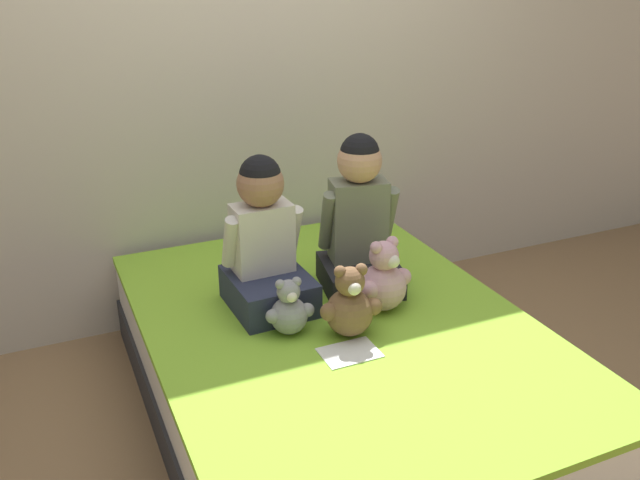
% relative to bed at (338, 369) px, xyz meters
% --- Properties ---
extents(ground_plane, '(14.00, 14.00, 0.00)m').
position_rel_bed_xyz_m(ground_plane, '(0.00, 0.00, -0.21)').
color(ground_plane, '#93704C').
extents(wall_behind_bed, '(8.00, 0.06, 2.50)m').
position_rel_bed_xyz_m(wall_behind_bed, '(0.00, 1.07, 1.04)').
color(wall_behind_bed, beige).
rests_on(wall_behind_bed, ground_plane).
extents(bed, '(1.46, 2.00, 0.43)m').
position_rel_bed_xyz_m(bed, '(0.00, 0.00, 0.00)').
color(bed, '#2D2D33').
rests_on(bed, ground_plane).
extents(child_on_left, '(0.33, 0.37, 0.63)m').
position_rel_bed_xyz_m(child_on_left, '(-0.21, 0.26, 0.48)').
color(child_on_left, '#282D47').
rests_on(child_on_left, bed).
extents(child_on_right, '(0.37, 0.37, 0.67)m').
position_rel_bed_xyz_m(child_on_right, '(0.22, 0.26, 0.51)').
color(child_on_right, black).
rests_on(child_on_right, bed).
extents(teddy_bear_held_by_left_child, '(0.19, 0.14, 0.23)m').
position_rel_bed_xyz_m(teddy_bear_held_by_left_child, '(-0.20, 0.01, 0.31)').
color(teddy_bear_held_by_left_child, '#939399').
rests_on(teddy_bear_held_by_left_child, bed).
extents(teddy_bear_held_by_right_child, '(0.25, 0.19, 0.31)m').
position_rel_bed_xyz_m(teddy_bear_held_by_right_child, '(0.21, 0.03, 0.35)').
color(teddy_bear_held_by_right_child, '#DBA3B2').
rests_on(teddy_bear_held_by_right_child, bed).
extents(teddy_bear_between_children, '(0.24, 0.18, 0.29)m').
position_rel_bed_xyz_m(teddy_bear_between_children, '(0.00, -0.09, 0.34)').
color(teddy_bear_between_children, brown).
rests_on(teddy_bear_between_children, bed).
extents(sign_card, '(0.21, 0.15, 0.00)m').
position_rel_bed_xyz_m(sign_card, '(-0.06, -0.22, 0.22)').
color(sign_card, white).
rests_on(sign_card, bed).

